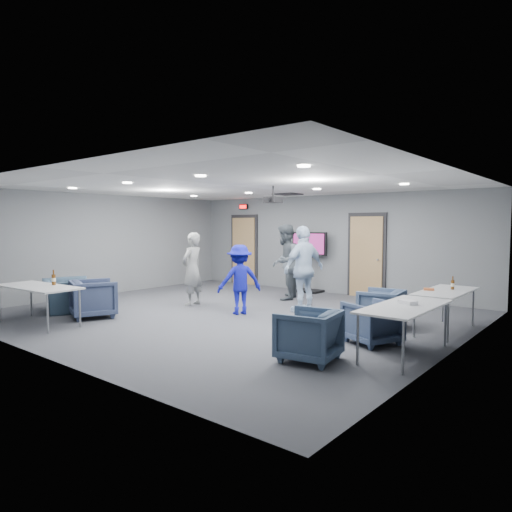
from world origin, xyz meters
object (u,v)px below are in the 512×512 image
Objects in this scene: person_a at (192,269)px; table_right_a at (446,293)px; person_c at (304,269)px; table_right_b at (405,308)px; chair_front_b at (66,295)px; chair_right_c at (309,335)px; bottle_front at (54,279)px; projector at (273,200)px; person_d at (240,279)px; table_front_left at (38,288)px; chair_right_b at (372,322)px; chair_right_a at (381,308)px; chair_front_a at (94,298)px; person_b at (285,262)px; bottle_right at (453,285)px; tv_stand at (309,258)px.

person_a reaches higher than table_right_a.
table_right_b is at bearing 70.76° from person_c.
chair_front_b is 0.64× the size of table_right_a.
bottle_front is (-5.17, -0.99, 0.48)m from chair_right_c.
person_a is 2.67m from projector.
person_d is 3.92m from table_front_left.
table_front_left is (-6.20, -2.36, -0.00)m from table_right_b.
chair_right_a is at bearing -138.42° from chair_right_b.
table_front_left is (-0.78, -3.24, -0.16)m from person_a.
projector is (3.75, 2.52, 2.06)m from chair_front_b.
table_front_left is at bearing -40.47° from chair_right_b.
chair_right_c is at bearing 47.03° from person_c.
table_right_a is at bearing 31.17° from table_front_left.
chair_front_a reaches higher than chair_right_b.
person_b reaches higher than bottle_front.
bottle_front is at bearing -145.60° from bottle_right.
table_right_b reaches higher than chair_right_a.
table_right_a is at bearing -29.31° from tv_stand.
chair_right_a is 4.42m from tv_stand.
table_right_a is 7.30m from bottle_front.
person_d is (-0.92, -1.06, -0.20)m from person_c.
person_a is 0.90× the size of table_right_b.
person_a is 1.01× the size of table_right_a.
table_right_a is (2.94, 0.06, -0.25)m from person_c.
table_front_left is at bearing -110.17° from bottle_front.
chair_right_b is (3.22, -0.48, -0.39)m from person_d.
bottle_front reaches higher than chair_front_b.
person_d is 4.99× the size of bottle_front.
bottle_front is 0.18× the size of tv_stand.
person_c reaches higher than chair_right_c.
person_c is 2.19× the size of chair_front_a.
projector is at bearing 152.67° from person_d.
person_b reaches higher than person_d.
tv_stand is 3.73m from projector.
person_d is 3.01m from chair_front_a.
table_right_b is 6.24m from tv_stand.
person_a is at bearing -123.14° from chair_right_c.
tv_stand is (2.59, 5.75, 0.60)m from chair_front_b.
person_d is 1.86× the size of chair_right_c.
person_d reaches higher than table_right_a.
person_b is 2.40× the size of chair_right_c.
chair_right_a is at bearing -39.74° from tv_stand.
bottle_right is (0.70, 1.80, 0.48)m from chair_right_b.
table_front_left is at bearing -22.63° from person_a.
chair_right_a is 0.71× the size of chair_front_b.
person_b is at bearing -120.02° from chair_right_a.
chair_right_b is 0.69× the size of chair_front_b.
chair_right_a is 6.49m from table_front_left.
chair_front_a is (-5.29, -1.67, 0.05)m from chair_right_b.
chair_right_b is (3.57, -2.62, -0.61)m from person_b.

